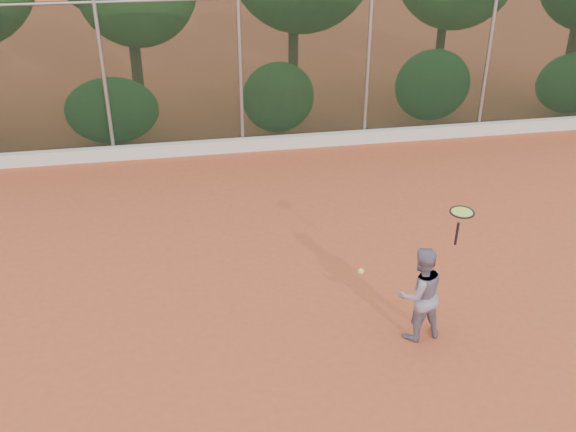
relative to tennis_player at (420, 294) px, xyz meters
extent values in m
plane|color=#AE4A29|center=(-1.54, 0.54, -0.70)|extent=(80.00, 80.00, 0.00)
cube|color=silver|center=(-1.54, 7.36, -0.55)|extent=(24.00, 0.20, 0.30)
imported|color=slate|center=(0.00, 0.00, 0.00)|extent=(0.75, 0.63, 1.40)
cube|color=black|center=(-1.54, 7.54, 1.05)|extent=(24.00, 0.01, 3.50)
cylinder|color=gray|center=(-4.54, 7.54, 1.05)|extent=(0.09, 0.09, 3.50)
cylinder|color=gray|center=(-1.54, 7.54, 1.05)|extent=(0.09, 0.09, 3.50)
cylinder|color=gray|center=(1.46, 7.54, 1.05)|extent=(0.09, 0.09, 3.50)
cylinder|color=gray|center=(4.46, 7.54, 1.05)|extent=(0.09, 0.09, 3.50)
cylinder|color=#482F1B|center=(-3.94, 9.84, 0.50)|extent=(0.28, 0.28, 2.40)
cylinder|color=#49311C|center=(0.06, 9.54, 0.80)|extent=(0.26, 0.26, 3.00)
cylinder|color=#412719|center=(4.16, 9.74, 0.65)|extent=(0.24, 0.24, 2.70)
cylinder|color=#422719|center=(7.86, 9.34, 0.55)|extent=(0.28, 0.28, 2.50)
ellipsoid|color=#30702B|center=(-4.54, 8.34, 0.15)|extent=(2.20, 1.16, 1.60)
ellipsoid|color=#37702A|center=(-0.54, 8.34, 0.25)|extent=(1.80, 1.04, 1.76)
ellipsoid|color=#2E722B|center=(3.46, 8.34, 0.35)|extent=(2.00, 1.10, 1.84)
ellipsoid|color=#2F6D29|center=(7.46, 8.34, 0.20)|extent=(2.16, 1.12, 1.64)
cylinder|color=black|center=(0.44, 0.03, 0.88)|extent=(0.04, 0.06, 0.33)
torus|color=black|center=(0.44, -0.03, 1.23)|extent=(0.37, 0.37, 0.04)
cylinder|color=#B5D83F|center=(0.44, -0.03, 1.23)|extent=(0.31, 0.31, 0.02)
sphere|color=#D2F838|center=(-1.03, -0.54, 0.82)|extent=(0.07, 0.07, 0.07)
camera|label=1|loc=(-3.06, -6.79, 4.98)|focal=40.00mm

